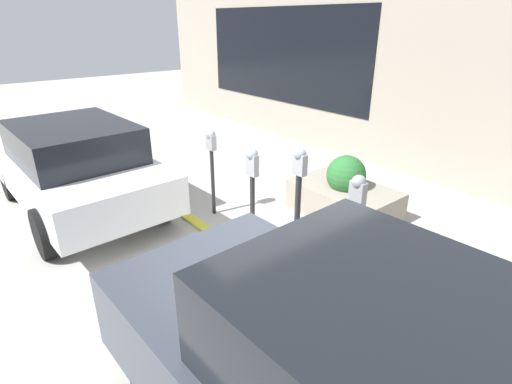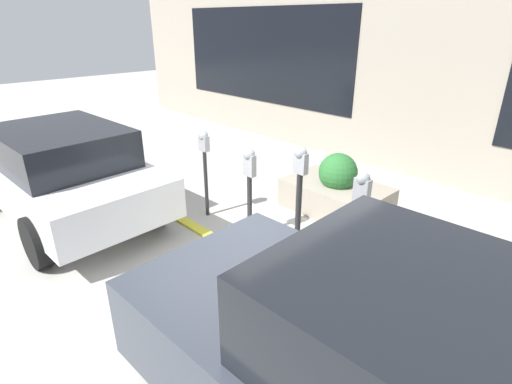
# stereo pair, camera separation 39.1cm
# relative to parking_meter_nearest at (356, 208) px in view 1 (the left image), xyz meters

# --- Properties ---
(ground_plane) EXTENTS (40.00, 40.00, 0.00)m
(ground_plane) POSITION_rel_parking_meter_nearest_xyz_m (1.34, 0.38, -1.10)
(ground_plane) COLOR #ADAAA3
(curb_strip) EXTENTS (19.00, 0.16, 0.04)m
(curb_strip) POSITION_rel_parking_meter_nearest_xyz_m (1.34, 0.46, -1.08)
(curb_strip) COLOR gold
(curb_strip) RESTS_ON ground_plane
(building_facade) EXTENTS (19.00, 0.17, 3.82)m
(building_facade) POSITION_rel_parking_meter_nearest_xyz_m (1.34, -4.10, 0.82)
(building_facade) COLOR #9E9384
(building_facade) RESTS_ON ground_plane
(parking_meter_nearest) EXTENTS (0.17, 0.15, 1.48)m
(parking_meter_nearest) POSITION_rel_parking_meter_nearest_xyz_m (0.00, 0.00, 0.00)
(parking_meter_nearest) COLOR #232326
(parking_meter_nearest) RESTS_ON ground_plane
(parking_meter_second) EXTENTS (0.18, 0.15, 1.57)m
(parking_meter_second) POSITION_rel_parking_meter_nearest_xyz_m (0.85, 0.01, -0.06)
(parking_meter_second) COLOR #232326
(parking_meter_second) RESTS_ON ground_plane
(parking_meter_middle) EXTENTS (0.19, 0.16, 1.35)m
(parking_meter_middle) POSITION_rel_parking_meter_nearest_xyz_m (1.75, 0.01, -0.16)
(parking_meter_middle) COLOR #232326
(parking_meter_middle) RESTS_ON ground_plane
(parking_meter_fourth) EXTENTS (0.17, 0.15, 1.41)m
(parking_meter_fourth) POSITION_rel_parking_meter_nearest_xyz_m (2.74, 0.03, -0.09)
(parking_meter_fourth) COLOR #232326
(parking_meter_fourth) RESTS_ON ground_plane
(planter_box) EXTENTS (1.65, 1.04, 1.00)m
(planter_box) POSITION_rel_parking_meter_nearest_xyz_m (1.38, -1.60, -0.76)
(planter_box) COLOR gray
(planter_box) RESTS_ON ground_plane
(parked_car_middle) EXTENTS (4.03, 1.94, 1.48)m
(parked_car_middle) POSITION_rel_parking_meter_nearest_xyz_m (4.26, 1.65, -0.32)
(parked_car_middle) COLOR silver
(parked_car_middle) RESTS_ON ground_plane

